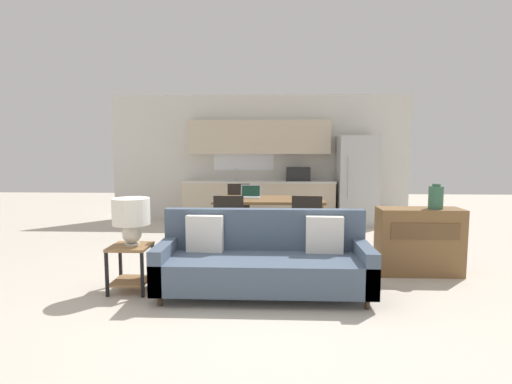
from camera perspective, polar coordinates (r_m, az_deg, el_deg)
The scene contains 14 objects.
ground_plane at distance 4.30m, azimuth -1.69°, elevation -14.85°, with size 20.00×20.00×0.00m, color beige.
wall_back at distance 8.64m, azimuth 0.46°, elevation 4.83°, with size 6.40×0.07×2.70m.
kitchen_counter at distance 8.37m, azimuth 0.52°, elevation 1.30°, with size 3.14×0.65×2.15m.
refrigerator at distance 8.43m, azimuth 14.16°, elevation 1.60°, with size 0.78×0.75×1.82m.
dining_table at distance 6.22m, azimuth 1.83°, elevation -1.51°, with size 1.67×0.91×0.78m.
couch at distance 4.34m, azimuth 1.10°, elevation -9.92°, with size 2.23×0.80×0.88m.
side_table at distance 4.60m, azimuth -17.48°, elevation -9.33°, with size 0.42×0.42×0.51m.
table_lamp at distance 4.51m, azimuth -17.39°, elevation -3.18°, with size 0.40×0.40×0.51m.
credenza at distance 5.35m, azimuth 22.24°, elevation -6.52°, with size 1.01×0.39×0.82m.
vase at distance 5.30m, azimuth 24.31°, elevation -0.68°, with size 0.17×0.17×0.30m.
dining_chair_near_left at distance 5.47m, azimuth -3.85°, elevation -4.69°, with size 0.44×0.44×0.93m.
dining_chair_near_right at distance 5.48m, azimuth 7.27°, elevation -4.71°, with size 0.46×0.46×0.93m.
dining_chair_far_left at distance 7.11m, azimuth -2.47°, elevation -2.20°, with size 0.46×0.46×0.93m.
laptop at distance 6.34m, azimuth -0.80°, elevation -0.35°, with size 0.33×0.27×0.20m.
Camera 1 is at (0.29, -4.01, 1.53)m, focal length 28.00 mm.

